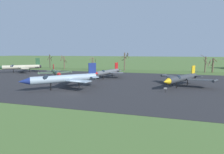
{
  "coord_description": "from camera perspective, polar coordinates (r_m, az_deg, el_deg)",
  "views": [
    {
      "loc": [
        16.51,
        -31.3,
        8.08
      ],
      "look_at": [
        5.04,
        10.19,
        2.02
      ],
      "focal_mm": 28.62,
      "sensor_mm": 36.0,
      "label": 1
    }
  ],
  "objects": [
    {
      "name": "ground_plane",
      "position": [
        36.3,
        -12.08,
        -5.03
      ],
      "size": [
        600.0,
        600.0,
        0.0
      ],
      "primitive_type": "plane",
      "color": "#4C6B33"
    },
    {
      "name": "asphalt_apron",
      "position": [
        48.83,
        -4.53,
        -1.51
      ],
      "size": [
        107.59,
        46.48,
        0.05
      ],
      "primitive_type": "cube",
      "color": "#28282B",
      "rests_on": "ground"
    },
    {
      "name": "grass_verge_strip",
      "position": [
        76.71,
        2.95,
        1.98
      ],
      "size": [
        167.59,
        12.0,
        0.06
      ],
      "primitive_type": "cube",
      "color": "#44602C",
      "rests_on": "ground"
    },
    {
      "name": "jet_fighter_front_left",
      "position": [
        40.07,
        -15.33,
        -0.47
      ],
      "size": [
        13.88,
        13.49,
        5.55
      ],
      "color": "#8EA3B2",
      "rests_on": "ground"
    },
    {
      "name": "jet_fighter_front_right",
      "position": [
        44.2,
        21.47,
        -0.34
      ],
      "size": [
        12.17,
        13.63,
        4.69
      ],
      "color": "#33383D",
      "rests_on": "ground"
    },
    {
      "name": "info_placard_front_right",
      "position": [
        37.12,
        16.68,
        -3.84
      ],
      "size": [
        0.62,
        0.24,
        1.06
      ],
      "color": "black",
      "rests_on": "ground"
    },
    {
      "name": "jet_fighter_rear_center",
      "position": [
        79.43,
        -27.24,
        2.91
      ],
      "size": [
        14.33,
        13.14,
        5.59
      ],
      "color": "#B7B293",
      "rests_on": "ground"
    },
    {
      "name": "jet_fighter_rear_left",
      "position": [
        56.92,
        -17.46,
        1.38
      ],
      "size": [
        10.63,
        11.33,
        4.06
      ],
      "color": "#4C6B47",
      "rests_on": "ground"
    },
    {
      "name": "info_placard_rear_left",
      "position": [
        49.45,
        -17.09,
        -0.98
      ],
      "size": [
        0.58,
        0.32,
        1.05
      ],
      "color": "black",
      "rests_on": "ground"
    },
    {
      "name": "jet_fighter_rear_right",
      "position": [
        54.87,
        -1.58,
        1.6
      ],
      "size": [
        9.44,
        13.51,
        4.6
      ],
      "color": "#565B60",
      "rests_on": "ground"
    },
    {
      "name": "bare_tree_far_left",
      "position": [
        94.63,
        -19.23,
        4.95
      ],
      "size": [
        2.61,
        1.81,
        6.83
      ],
      "color": "#42382D",
      "rests_on": "ground"
    },
    {
      "name": "bare_tree_left_of_center",
      "position": [
        88.24,
        -15.13,
        4.77
      ],
      "size": [
        2.77,
        2.84,
        6.56
      ],
      "color": "brown",
      "rests_on": "ground"
    },
    {
      "name": "bare_tree_center",
      "position": [
        79.5,
        -6.1,
        4.49
      ],
      "size": [
        2.96,
        2.65,
        5.97
      ],
      "color": "brown",
      "rests_on": "ground"
    },
    {
      "name": "bare_tree_right_of_center",
      "position": [
        76.83,
        4.14,
        5.32
      ],
      "size": [
        4.06,
        4.02,
        7.87
      ],
      "color": "brown",
      "rests_on": "ground"
    },
    {
      "name": "bare_tree_far_right",
      "position": [
        78.37,
        27.64,
        3.71
      ],
      "size": [
        2.75,
        2.22,
        7.09
      ],
      "color": "brown",
      "rests_on": "ground"
    },
    {
      "name": "bare_tree_backdrop_extra",
      "position": [
        80.67,
        29.45,
        3.45
      ],
      "size": [
        3.35,
        3.34,
        5.7
      ],
      "color": "brown",
      "rests_on": "ground"
    }
  ]
}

